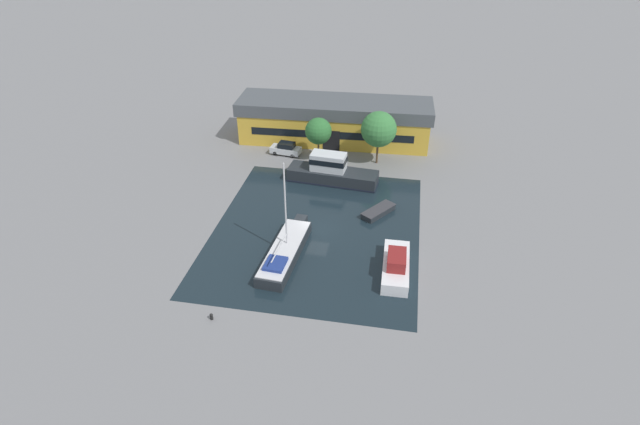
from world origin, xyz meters
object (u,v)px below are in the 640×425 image
at_px(quay_tree_by_water, 318,131).
at_px(cabin_boat, 396,265).
at_px(parked_car, 286,149).
at_px(warehouse_building, 334,120).
at_px(quay_tree_near_building, 379,129).
at_px(motor_cruiser, 331,172).
at_px(small_dinghy, 378,211).
at_px(sailboat_moored, 285,251).

bearing_deg(quay_tree_by_water, cabin_boat, -62.48).
bearing_deg(parked_car, cabin_boat, -137.48).
height_order(warehouse_building, quay_tree_near_building, quay_tree_near_building).
relative_size(parked_car, motor_cruiser, 0.38).
bearing_deg(small_dinghy, sailboat_moored, -96.50).
relative_size(parked_car, cabin_boat, 0.61).
xyz_separation_m(parked_car, cabin_boat, (16.53, -23.50, 0.01)).
height_order(sailboat_moored, small_dinghy, sailboat_moored).
xyz_separation_m(quay_tree_near_building, quay_tree_by_water, (-7.95, -0.72, -0.56)).
height_order(quay_tree_near_building, quay_tree_by_water, quay_tree_near_building).
bearing_deg(cabin_boat, sailboat_moored, 175.66).
relative_size(quay_tree_near_building, sailboat_moored, 0.62).
bearing_deg(small_dinghy, motor_cruiser, 169.81).
bearing_deg(quay_tree_near_building, small_dinghy, -84.38).
bearing_deg(quay_tree_near_building, motor_cruiser, -130.07).
distance_m(quay_tree_by_water, cabin_boat, 25.55).
distance_m(warehouse_building, parked_car, 8.75).
bearing_deg(sailboat_moored, small_dinghy, 52.10).
relative_size(parked_car, sailboat_moored, 0.38).
bearing_deg(motor_cruiser, cabin_boat, -146.68).
height_order(warehouse_building, sailboat_moored, sailboat_moored).
relative_size(quay_tree_by_water, motor_cruiser, 0.53).
height_order(parked_car, small_dinghy, parked_car).
height_order(quay_tree_near_building, motor_cruiser, quay_tree_near_building).
bearing_deg(warehouse_building, quay_tree_near_building, -45.18).
height_order(quay_tree_by_water, sailboat_moored, sailboat_moored).
bearing_deg(cabin_boat, quay_tree_near_building, 98.13).
xyz_separation_m(parked_car, sailboat_moored, (5.44, -22.86, -0.21)).
height_order(motor_cruiser, small_dinghy, motor_cruiser).
bearing_deg(small_dinghy, warehouse_building, 148.29).
bearing_deg(warehouse_building, parked_car, -136.47).
bearing_deg(parked_car, quay_tree_near_building, -84.07).
bearing_deg(sailboat_moored, cabin_boat, 0.78).
bearing_deg(quay_tree_by_water, warehouse_building, 81.43).
bearing_deg(cabin_boat, warehouse_building, 108.70).
bearing_deg(quay_tree_by_water, sailboat_moored, -88.41).
distance_m(small_dinghy, cabin_boat, 10.52).
bearing_deg(parked_car, quay_tree_by_water, -94.82).
height_order(warehouse_building, cabin_boat, warehouse_building).
xyz_separation_m(quay_tree_by_water, cabin_boat, (11.70, -22.45, -3.46)).
bearing_deg(cabin_boat, small_dinghy, 102.57).
bearing_deg(warehouse_building, sailboat_moored, -93.16).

